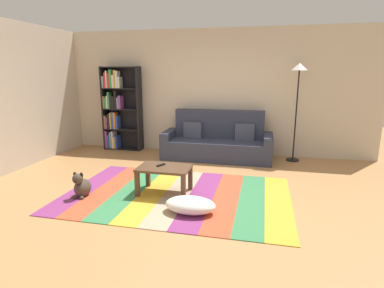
{
  "coord_description": "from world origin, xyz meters",
  "views": [
    {
      "loc": [
        1.07,
        -4.35,
        1.79
      ],
      "look_at": [
        -0.04,
        0.45,
        0.65
      ],
      "focal_mm": 29.18,
      "sensor_mm": 36.0,
      "label": 1
    }
  ],
  "objects_px": {
    "coffee_table": "(164,172)",
    "dog": "(82,186)",
    "couch": "(217,143)",
    "pouf": "(190,205)",
    "tv_remote": "(161,165)",
    "bookshelf": "(117,109)",
    "standing_lamp": "(299,80)"
  },
  "relations": [
    {
      "from": "tv_remote",
      "to": "couch",
      "type": "bearing_deg",
      "value": 100.73
    },
    {
      "from": "dog",
      "to": "tv_remote",
      "type": "height_order",
      "value": "tv_remote"
    },
    {
      "from": "standing_lamp",
      "to": "tv_remote",
      "type": "height_order",
      "value": "standing_lamp"
    },
    {
      "from": "standing_lamp",
      "to": "tv_remote",
      "type": "relative_size",
      "value": 13.07
    },
    {
      "from": "dog",
      "to": "standing_lamp",
      "type": "relative_size",
      "value": 0.2
    },
    {
      "from": "standing_lamp",
      "to": "tv_remote",
      "type": "distance_m",
      "value": 3.32
    },
    {
      "from": "bookshelf",
      "to": "standing_lamp",
      "type": "xyz_separation_m",
      "value": [
        3.95,
        -0.12,
        0.69
      ]
    },
    {
      "from": "couch",
      "to": "standing_lamp",
      "type": "relative_size",
      "value": 1.15
    },
    {
      "from": "bookshelf",
      "to": "standing_lamp",
      "type": "distance_m",
      "value": 4.01
    },
    {
      "from": "tv_remote",
      "to": "coffee_table",
      "type": "bearing_deg",
      "value": -8.43
    },
    {
      "from": "couch",
      "to": "dog",
      "type": "distance_m",
      "value": 3.02
    },
    {
      "from": "coffee_table",
      "to": "tv_remote",
      "type": "distance_m",
      "value": 0.12
    },
    {
      "from": "dog",
      "to": "tv_remote",
      "type": "relative_size",
      "value": 2.65
    },
    {
      "from": "couch",
      "to": "tv_remote",
      "type": "height_order",
      "value": "couch"
    },
    {
      "from": "bookshelf",
      "to": "dog",
      "type": "xyz_separation_m",
      "value": [
        0.77,
        -2.83,
        -0.79
      ]
    },
    {
      "from": "couch",
      "to": "coffee_table",
      "type": "height_order",
      "value": "couch"
    },
    {
      "from": "bookshelf",
      "to": "tv_remote",
      "type": "distance_m",
      "value": 3.06
    },
    {
      "from": "tv_remote",
      "to": "bookshelf",
      "type": "bearing_deg",
      "value": 152.91
    },
    {
      "from": "coffee_table",
      "to": "tv_remote",
      "type": "xyz_separation_m",
      "value": [
        -0.07,
        0.04,
        0.08
      ]
    },
    {
      "from": "couch",
      "to": "pouf",
      "type": "distance_m",
      "value": 2.73
    },
    {
      "from": "dog",
      "to": "standing_lamp",
      "type": "height_order",
      "value": "standing_lamp"
    },
    {
      "from": "coffee_table",
      "to": "dog",
      "type": "bearing_deg",
      "value": -160.98
    },
    {
      "from": "bookshelf",
      "to": "tv_remote",
      "type": "height_order",
      "value": "bookshelf"
    },
    {
      "from": "couch",
      "to": "coffee_table",
      "type": "distance_m",
      "value": 2.2
    },
    {
      "from": "couch",
      "to": "dog",
      "type": "xyz_separation_m",
      "value": [
        -1.62,
        -2.55,
        -0.18
      ]
    },
    {
      "from": "dog",
      "to": "tv_remote",
      "type": "xyz_separation_m",
      "value": [
        1.07,
        0.44,
        0.27
      ]
    },
    {
      "from": "dog",
      "to": "coffee_table",
      "type": "bearing_deg",
      "value": 19.02
    },
    {
      "from": "couch",
      "to": "pouf",
      "type": "bearing_deg",
      "value": -88.8
    },
    {
      "from": "bookshelf",
      "to": "coffee_table",
      "type": "xyz_separation_m",
      "value": [
        1.91,
        -2.43,
        -0.61
      ]
    },
    {
      "from": "couch",
      "to": "pouf",
      "type": "height_order",
      "value": "couch"
    },
    {
      "from": "coffee_table",
      "to": "tv_remote",
      "type": "height_order",
      "value": "tv_remote"
    },
    {
      "from": "couch",
      "to": "standing_lamp",
      "type": "height_order",
      "value": "standing_lamp"
    }
  ]
}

